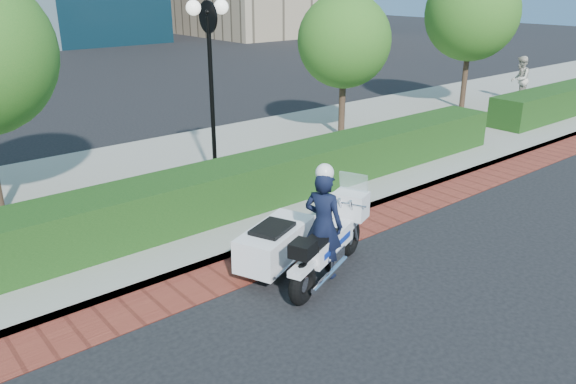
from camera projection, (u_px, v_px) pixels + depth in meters
ground at (337, 288)px, 9.23m from camera, size 120.00×120.00×0.00m
brick_strip at (280, 255)px, 10.31m from camera, size 60.00×1.00×0.01m
sidewalk at (163, 187)px, 13.53m from camera, size 60.00×8.00×0.15m
hedge_main at (216, 192)px, 11.60m from camera, size 18.00×1.20×1.00m
hedge_far at (576, 96)px, 21.12m from camera, size 10.00×1.20×1.00m
lamppost at (210, 66)px, 12.53m from camera, size 1.02×0.70×4.21m
tree_c at (344, 41)px, 16.71m from camera, size 2.80×2.80×4.30m
tree_d at (472, 14)px, 20.38m from camera, size 3.40×3.40×5.16m
police_motorcycle at (306, 237)px, 9.39m from camera, size 2.65×1.97×2.09m
pedestrian at (520, 79)px, 22.34m from camera, size 1.07×0.96×1.81m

